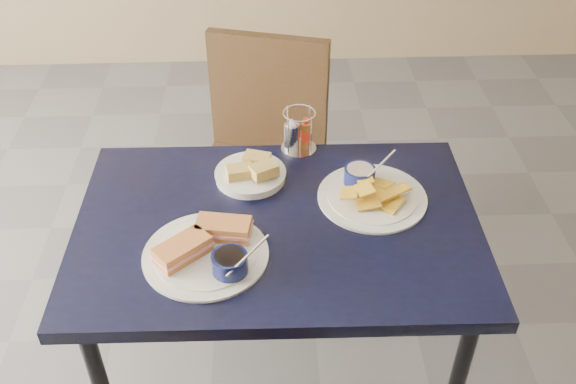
{
  "coord_description": "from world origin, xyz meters",
  "views": [
    {
      "loc": [
        0.21,
        -1.22,
        1.9
      ],
      "look_at": [
        0.27,
        0.12,
        0.82
      ],
      "focal_mm": 40.0,
      "sensor_mm": 36.0,
      "label": 1
    }
  ],
  "objects_px": {
    "plantain_plate": "(369,190)",
    "bread_basket": "(251,173)",
    "dining_table": "(278,242)",
    "condiment_caddy": "(297,134)",
    "chair_far": "(257,147)",
    "sandwich_plate": "(209,249)"
  },
  "relations": [
    {
      "from": "sandwich_plate",
      "to": "plantain_plate",
      "type": "distance_m",
      "value": 0.49
    },
    {
      "from": "bread_basket",
      "to": "condiment_caddy",
      "type": "bearing_deg",
      "value": 46.15
    },
    {
      "from": "dining_table",
      "to": "condiment_caddy",
      "type": "distance_m",
      "value": 0.37
    },
    {
      "from": "chair_far",
      "to": "sandwich_plate",
      "type": "distance_m",
      "value": 0.84
    },
    {
      "from": "dining_table",
      "to": "bread_basket",
      "type": "height_order",
      "value": "bread_basket"
    },
    {
      "from": "dining_table",
      "to": "plantain_plate",
      "type": "height_order",
      "value": "plantain_plate"
    },
    {
      "from": "sandwich_plate",
      "to": "bread_basket",
      "type": "distance_m",
      "value": 0.34
    },
    {
      "from": "chair_far",
      "to": "plantain_plate",
      "type": "bearing_deg",
      "value": -60.5
    },
    {
      "from": "dining_table",
      "to": "bread_basket",
      "type": "bearing_deg",
      "value": 109.86
    },
    {
      "from": "condiment_caddy",
      "to": "chair_far",
      "type": "bearing_deg",
      "value": 111.76
    },
    {
      "from": "bread_basket",
      "to": "sandwich_plate",
      "type": "bearing_deg",
      "value": -108.65
    },
    {
      "from": "dining_table",
      "to": "plantain_plate",
      "type": "bearing_deg",
      "value": 21.7
    },
    {
      "from": "dining_table",
      "to": "sandwich_plate",
      "type": "relative_size",
      "value": 3.39
    },
    {
      "from": "condiment_caddy",
      "to": "dining_table",
      "type": "bearing_deg",
      "value": -101.85
    },
    {
      "from": "bread_basket",
      "to": "condiment_caddy",
      "type": "xyz_separation_m",
      "value": [
        0.14,
        0.15,
        0.03
      ]
    },
    {
      "from": "chair_far",
      "to": "condiment_caddy",
      "type": "bearing_deg",
      "value": -68.24
    },
    {
      "from": "chair_far",
      "to": "plantain_plate",
      "type": "xyz_separation_m",
      "value": [
        0.32,
        -0.57,
        0.23
      ]
    },
    {
      "from": "chair_far",
      "to": "sandwich_plate",
      "type": "height_order",
      "value": "chair_far"
    },
    {
      "from": "dining_table",
      "to": "chair_far",
      "type": "bearing_deg",
      "value": 95.06
    },
    {
      "from": "sandwich_plate",
      "to": "condiment_caddy",
      "type": "bearing_deg",
      "value": 61.83
    },
    {
      "from": "plantain_plate",
      "to": "bread_basket",
      "type": "bearing_deg",
      "value": 164.76
    },
    {
      "from": "sandwich_plate",
      "to": "bread_basket",
      "type": "bearing_deg",
      "value": 71.35
    }
  ]
}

